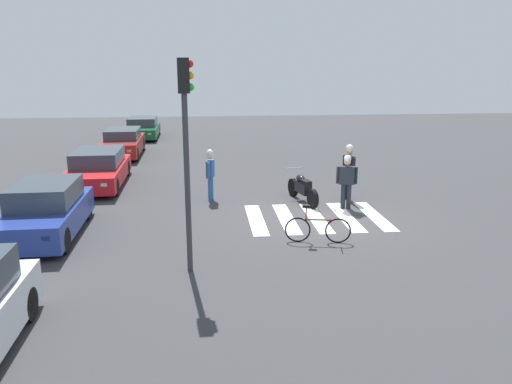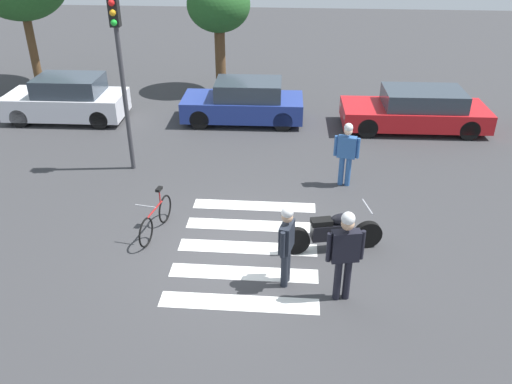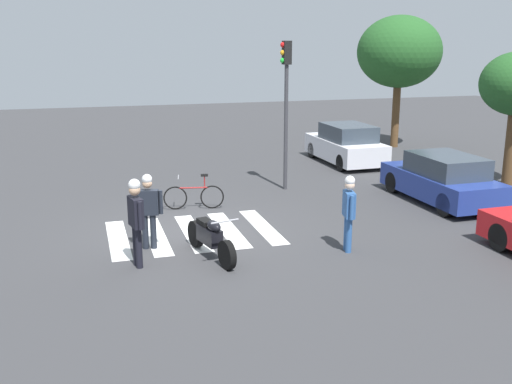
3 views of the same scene
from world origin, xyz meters
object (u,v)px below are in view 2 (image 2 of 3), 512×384
object	(u,v)px
police_motorcycle	(332,232)
car_white_van	(67,100)
officer_on_foot	(286,241)
pedestrian_bystander	(347,150)
car_blue_hatchback	(244,102)
leaning_bicycle	(156,219)
officer_by_motorcycle	(345,250)
car_red_convertible	(416,110)
traffic_light_pole	(120,60)

from	to	relation	value
police_motorcycle	car_white_van	bearing A→B (deg)	140.20
officer_on_foot	pedestrian_bystander	size ratio (longest dim) A/B	1.00
car_blue_hatchback	leaning_bicycle	bearing A→B (deg)	-100.48
officer_by_motorcycle	car_white_van	distance (m)	12.33
car_white_van	car_red_convertible	distance (m)	11.67
car_red_convertible	pedestrian_bystander	bearing A→B (deg)	-121.85
pedestrian_bystander	traffic_light_pole	distance (m)	6.21
car_red_convertible	traffic_light_pole	bearing A→B (deg)	-156.64
car_blue_hatchback	car_red_convertible	bearing A→B (deg)	-2.37
car_blue_hatchback	car_white_van	bearing A→B (deg)	-177.31
pedestrian_bystander	car_white_van	bearing A→B (deg)	155.55
car_blue_hatchback	police_motorcycle	bearing A→B (deg)	-70.88
leaning_bicycle	car_blue_hatchback	xyz separation A→B (m)	(1.31, 7.06, 0.30)
police_motorcycle	pedestrian_bystander	xyz separation A→B (m)	(0.48, 3.03, 0.54)
car_red_convertible	traffic_light_pole	size ratio (longest dim) A/B	1.02
police_motorcycle	traffic_light_pole	distance (m)	6.93
car_white_van	pedestrian_bystander	bearing A→B (deg)	-24.45
leaning_bicycle	car_white_van	xyz separation A→B (m)	(-4.70, 6.78, 0.34)
police_motorcycle	pedestrian_bystander	world-z (taller)	pedestrian_bystander
leaning_bicycle	traffic_light_pole	xyz separation A→B (m)	(-1.46, 3.19, 2.68)
leaning_bicycle	traffic_light_pole	size ratio (longest dim) A/B	0.36
car_white_van	traffic_light_pole	distance (m)	5.37
officer_on_foot	car_red_convertible	bearing A→B (deg)	64.43
leaning_bicycle	officer_by_motorcycle	world-z (taller)	officer_by_motorcycle
car_blue_hatchback	traffic_light_pole	size ratio (longest dim) A/B	0.89
police_motorcycle	officer_on_foot	world-z (taller)	officer_on_foot
leaning_bicycle	car_red_convertible	distance (m)	9.76
car_red_convertible	traffic_light_pole	xyz separation A→B (m)	(-8.43, -3.64, 2.42)
officer_on_foot	car_blue_hatchback	size ratio (longest dim) A/B	0.43
car_blue_hatchback	traffic_light_pole	bearing A→B (deg)	-125.58
pedestrian_bystander	car_blue_hatchback	bearing A→B (deg)	124.80
traffic_light_pole	police_motorcycle	bearing A→B (deg)	-33.69
police_motorcycle	car_red_convertible	size ratio (longest dim) A/B	0.46
leaning_bicycle	car_red_convertible	xyz separation A→B (m)	(6.96, 6.83, 0.27)
officer_by_motorcycle	leaning_bicycle	bearing A→B (deg)	154.06
officer_by_motorcycle	car_red_convertible	size ratio (longest dim) A/B	0.40
officer_on_foot	officer_by_motorcycle	xyz separation A→B (m)	(1.06, -0.37, 0.11)
leaning_bicycle	officer_on_foot	xyz separation A→B (m)	(2.94, -1.58, 0.62)
leaning_bicycle	car_red_convertible	size ratio (longest dim) A/B	0.36
officer_on_foot	car_white_van	size ratio (longest dim) A/B	0.43
car_red_convertible	traffic_light_pole	world-z (taller)	traffic_light_pole
officer_on_foot	pedestrian_bystander	distance (m)	4.47
leaning_bicycle	car_blue_hatchback	bearing A→B (deg)	79.52
car_blue_hatchback	car_red_convertible	size ratio (longest dim) A/B	0.87
car_red_convertible	traffic_light_pole	distance (m)	9.49
police_motorcycle	officer_by_motorcycle	distance (m)	1.70
officer_by_motorcycle	traffic_light_pole	bearing A→B (deg)	136.76
police_motorcycle	car_blue_hatchback	distance (m)	7.87
officer_by_motorcycle	pedestrian_bystander	world-z (taller)	officer_by_motorcycle
leaning_bicycle	officer_by_motorcycle	size ratio (longest dim) A/B	0.89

